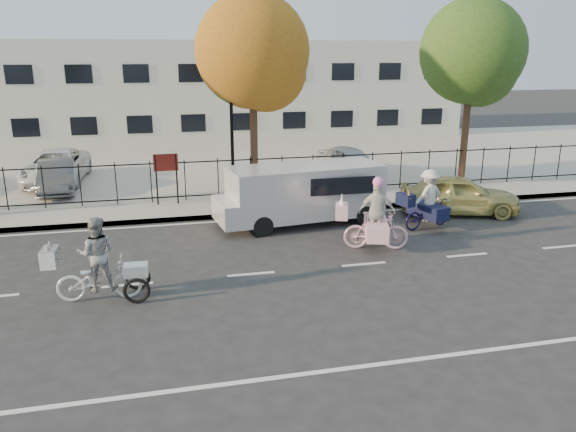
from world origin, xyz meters
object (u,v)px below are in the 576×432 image
object	(u,v)px
lamppost	(232,119)
white_van	(302,192)
zebra_trike	(98,268)
lot_car_b	(56,167)
bull_bike	(427,205)
lot_car_d	(349,161)
unicorn_bike	(375,223)
gold_sedan	(459,195)
lot_car_c	(57,176)

from	to	relation	value
lamppost	white_van	xyz separation A→B (m)	(1.84, -2.88, -2.07)
zebra_trike	lot_car_b	world-z (taller)	zebra_trike
bull_bike	lot_car_b	xyz separation A→B (m)	(-12.26, 8.82, 0.06)
lot_car_b	bull_bike	bearing A→B (deg)	-33.00
lot_car_b	lot_car_d	world-z (taller)	lot_car_b
lamppost	white_van	world-z (taller)	lamppost
bull_bike	zebra_trike	bearing A→B (deg)	91.96
unicorn_bike	white_van	size ratio (longest dim) A/B	0.38
gold_sedan	lot_car_c	xyz separation A→B (m)	(-13.80, 5.89, 0.07)
lot_car_b	lot_car_d	bearing A→B (deg)	-3.37
white_van	lamppost	bearing A→B (deg)	115.36
white_van	lot_car_b	xyz separation A→B (m)	(-8.57, 7.46, -0.24)
lot_car_c	lot_car_d	size ratio (longest dim) A/B	1.00
zebra_trike	lot_car_c	world-z (taller)	zebra_trike
zebra_trike	unicorn_bike	distance (m)	7.45
lamppost	lot_car_b	distance (m)	8.46
lot_car_d	zebra_trike	bearing A→B (deg)	-150.19
lamppost	lot_car_b	size ratio (longest dim) A/B	0.91
unicorn_bike	white_van	distance (m)	3.17
lot_car_d	unicorn_bike	bearing A→B (deg)	-123.13
unicorn_bike	lot_car_d	xyz separation A→B (m)	(2.36, 9.00, 0.00)
lamppost	lot_car_c	size ratio (longest dim) A/B	1.19
white_van	lot_car_d	xyz separation A→B (m)	(3.72, 6.14, -0.27)
bull_bike	lot_car_c	size ratio (longest dim) A/B	0.57
lamppost	zebra_trike	size ratio (longest dim) A/B	1.92
lamppost	unicorn_bike	size ratio (longest dim) A/B	2.04
zebra_trike	bull_bike	world-z (taller)	zebra_trike
bull_bike	white_van	xyz separation A→B (m)	(-3.70, 1.36, 0.30)
unicorn_bike	white_van	bearing A→B (deg)	42.86
lot_car_d	white_van	bearing A→B (deg)	-139.61
white_van	zebra_trike	bearing A→B (deg)	-149.20
lot_car_b	gold_sedan	bearing A→B (deg)	-25.59
bull_bike	unicorn_bike	bearing A→B (deg)	105.77
unicorn_bike	gold_sedan	xyz separation A→B (m)	(4.14, 2.73, -0.09)
lamppost	lot_car_d	world-z (taller)	lamppost
bull_bike	lot_car_d	size ratio (longest dim) A/B	0.57
bull_bike	gold_sedan	world-z (taller)	bull_bike
lot_car_b	zebra_trike	bearing A→B (deg)	-74.73
lot_car_c	bull_bike	bearing A→B (deg)	-36.09
zebra_trike	gold_sedan	distance (m)	12.24
bull_bike	gold_sedan	bearing A→B (deg)	-72.25
white_van	lot_car_c	size ratio (longest dim) A/B	1.52
gold_sedan	lamppost	bearing A→B (deg)	85.44
zebra_trike	white_van	xyz separation A→B (m)	(5.88, 4.61, 0.30)
white_van	gold_sedan	world-z (taller)	white_van
lot_car_b	lot_car_d	xyz separation A→B (m)	(12.28, -1.31, -0.04)
bull_bike	lot_car_c	xyz separation A→B (m)	(-11.99, 7.13, -0.00)
gold_sedan	lot_car_b	xyz separation A→B (m)	(-14.07, 7.58, 0.13)
unicorn_bike	gold_sedan	bearing A→B (deg)	-39.16
white_van	lot_car_c	xyz separation A→B (m)	(-8.30, 5.77, -0.30)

